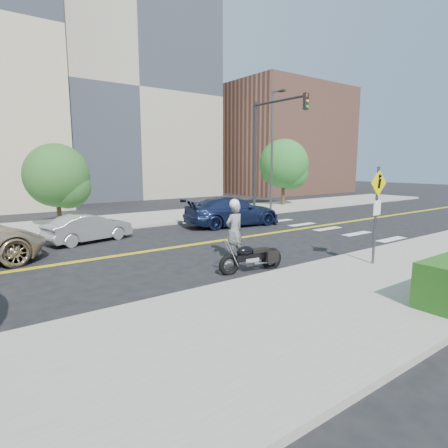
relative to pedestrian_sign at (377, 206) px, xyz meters
name	(u,v)px	position (x,y,z in m)	size (l,w,h in m)	color
ground_plane	(159,250)	(-4.20, 6.31, -1.96)	(120.00, 120.00, 0.00)	black
sidewalk_near	(314,307)	(-4.20, -1.19, -1.89)	(60.00, 5.00, 0.15)	#9E9B91
sidewalk_far	(96,223)	(-4.20, 13.81, -1.89)	(60.00, 5.00, 0.15)	#9E9B91
building_mid	(111,97)	(3.80, 32.31, 8.04)	(18.00, 14.00, 20.00)	#A39984
building_right	(279,141)	(21.80, 26.31, 4.04)	(14.00, 12.00, 12.00)	#8C5947
lamp_post	(272,151)	(7.80, 12.81, 2.19)	(0.16, 0.16, 8.00)	#4C4C51
traffic_light	(265,141)	(5.80, 11.39, 2.71)	(0.28, 4.50, 7.00)	black
pedestrian_sign	(377,206)	(0.00, 0.00, 0.00)	(0.78, 0.08, 3.00)	#4C4C51
motorcyclist	(234,229)	(-2.72, 3.57, -0.93)	(0.74, 0.52, 2.06)	#9F9FA3
motorcycle	(252,250)	(-3.28, 2.01, -1.32)	(2.12, 0.64, 1.29)	black
parked_car_silver	(89,228)	(-5.88, 9.41, -1.37)	(1.25, 3.59, 1.18)	#98999F
parked_car_blue	(232,212)	(1.53, 9.16, -1.20)	(2.12, 5.22, 1.51)	#172147
tree_far_a	(57,176)	(-6.13, 13.34, 0.72)	(3.10, 3.10, 4.24)	#382619
tree_far_b	(284,164)	(10.41, 14.21, 1.33)	(3.73, 3.73, 5.16)	#382619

